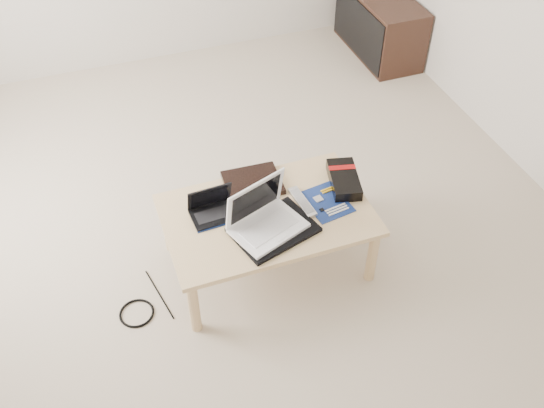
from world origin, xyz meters
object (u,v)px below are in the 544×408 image
object	(u,v)px
coffee_table	(267,219)
white_laptop	(264,218)
media_cabinet	(379,24)
netbook	(213,209)
gpu_box	(344,179)

from	to	relation	value
coffee_table	white_laptop	distance (m)	0.17
coffee_table	media_cabinet	distance (m)	2.56
netbook	coffee_table	bearing A→B (deg)	-18.57
coffee_table	gpu_box	xyz separation A→B (m)	(0.48, 0.08, 0.08)
coffee_table	netbook	world-z (taller)	netbook
media_cabinet	coffee_table	bearing A→B (deg)	-130.86
gpu_box	white_laptop	bearing A→B (deg)	-161.87
coffee_table	media_cabinet	bearing A→B (deg)	49.14
gpu_box	coffee_table	bearing A→B (deg)	-171.10
coffee_table	white_laptop	xyz separation A→B (m)	(-0.05, -0.10, 0.12)
media_cabinet	white_laptop	bearing A→B (deg)	-130.31
gpu_box	media_cabinet	bearing A→B (deg)	57.31
white_laptop	netbook	bearing A→B (deg)	139.28
media_cabinet	white_laptop	size ratio (longest dim) A/B	2.12
white_laptop	gpu_box	distance (m)	0.56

